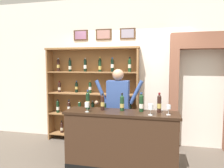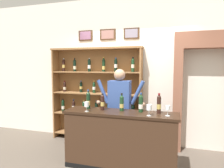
# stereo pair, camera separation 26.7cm
# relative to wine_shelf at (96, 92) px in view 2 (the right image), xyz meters

# --- Properties ---
(ground_plane) EXTENTS (14.00, 14.00, 0.02)m
(ground_plane) POSITION_rel_wine_shelf_xyz_m (0.82, -1.09, -1.12)
(ground_plane) COLOR brown
(back_wall) EXTENTS (12.00, 0.19, 3.22)m
(back_wall) POSITION_rel_wine_shelf_xyz_m (0.82, 0.21, 0.50)
(back_wall) COLOR silver
(back_wall) RESTS_ON ground
(wine_shelf) EXTENTS (2.11, 0.30, 2.11)m
(wine_shelf) POSITION_rel_wine_shelf_xyz_m (0.00, 0.00, 0.00)
(wine_shelf) COLOR olive
(wine_shelf) RESTS_ON ground
(archway_doorway) EXTENTS (1.26, 0.45, 2.36)m
(archway_doorway) POSITION_rel_wine_shelf_xyz_m (2.30, 0.08, 0.22)
(archway_doorway) COLOR brown
(archway_doorway) RESTS_ON ground
(tasting_counter) EXTENTS (1.87, 0.49, 0.96)m
(tasting_counter) POSITION_rel_wine_shelf_xyz_m (0.85, -1.10, -0.63)
(tasting_counter) COLOR #382316
(tasting_counter) RESTS_ON ground
(shopkeeper) EXTENTS (0.95, 0.22, 1.65)m
(shopkeeper) POSITION_rel_wine_shelf_xyz_m (0.70, -0.59, -0.09)
(shopkeeper) COLOR #2D3347
(shopkeeper) RESTS_ON ground
(tasting_bottle_grappa) EXTENTS (0.07, 0.07, 0.34)m
(tasting_bottle_grappa) POSITION_rel_wine_shelf_xyz_m (0.25, -1.03, -0.00)
(tasting_bottle_grappa) COLOR black
(tasting_bottle_grappa) RESTS_ON tasting_counter
(tasting_bottle_vin_santo) EXTENTS (0.07, 0.07, 0.29)m
(tasting_bottle_vin_santo) POSITION_rel_wine_shelf_xyz_m (0.52, -1.05, -0.02)
(tasting_bottle_vin_santo) COLOR black
(tasting_bottle_vin_santo) RESTS_ON tasting_counter
(tasting_bottle_chianti) EXTENTS (0.07, 0.07, 0.30)m
(tasting_bottle_chianti) POSITION_rel_wine_shelf_xyz_m (0.85, -1.02, -0.02)
(tasting_bottle_chianti) COLOR #19381E
(tasting_bottle_chianti) RESTS_ON tasting_counter
(tasting_bottle_bianco) EXTENTS (0.07, 0.07, 0.32)m
(tasting_bottle_bianco) POSITION_rel_wine_shelf_xyz_m (1.17, -1.01, -0.01)
(tasting_bottle_bianco) COLOR #19381E
(tasting_bottle_bianco) RESTS_ON tasting_counter
(tasting_bottle_prosecco) EXTENTS (0.07, 0.07, 0.32)m
(tasting_bottle_prosecco) POSITION_rel_wine_shelf_xyz_m (1.46, -1.01, -0.00)
(tasting_bottle_prosecco) COLOR black
(tasting_bottle_prosecco) RESTS_ON tasting_counter
(wine_glass_left) EXTENTS (0.08, 0.08, 0.17)m
(wine_glass_left) POSITION_rel_wine_shelf_xyz_m (1.33, -1.23, -0.03)
(wine_glass_left) COLOR silver
(wine_glass_left) RESTS_ON tasting_counter
(wine_glass_spare) EXTENTS (0.07, 0.07, 0.16)m
(wine_glass_spare) POSITION_rel_wine_shelf_xyz_m (1.60, -1.15, -0.04)
(wine_glass_spare) COLOR silver
(wine_glass_spare) RESTS_ON tasting_counter
(wine_glass_right) EXTENTS (0.07, 0.07, 0.16)m
(wine_glass_right) POSITION_rel_wine_shelf_xyz_m (0.31, -1.24, -0.04)
(wine_glass_right) COLOR silver
(wine_glass_right) RESTS_ON tasting_counter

